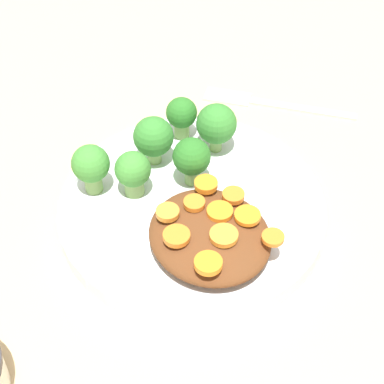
# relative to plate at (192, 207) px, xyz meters

# --- Properties ---
(ground_plane) EXTENTS (4.00, 4.00, 0.00)m
(ground_plane) POSITION_rel_plate_xyz_m (0.00, 0.00, -0.01)
(ground_plane) COLOR tan
(plate) EXTENTS (0.26, 0.26, 0.02)m
(plate) POSITION_rel_plate_xyz_m (0.00, 0.00, 0.00)
(plate) COLOR white
(plate) RESTS_ON ground_plane
(stew_mound) EXTENTS (0.11, 0.12, 0.03)m
(stew_mound) POSITION_rel_plate_xyz_m (0.02, 0.05, 0.02)
(stew_mound) COLOR #5B3319
(stew_mound) RESTS_ON plate
(broccoli_floret_0) EXTENTS (0.03, 0.03, 0.05)m
(broccoli_floret_0) POSITION_rel_plate_xyz_m (0.04, -0.04, 0.03)
(broccoli_floret_0) COLOR #759E51
(broccoli_floret_0) RESTS_ON plate
(broccoli_floret_1) EXTENTS (0.04, 0.04, 0.05)m
(broccoli_floret_1) POSITION_rel_plate_xyz_m (-0.00, -0.07, 0.04)
(broccoli_floret_1) COLOR #7FA85B
(broccoli_floret_1) RESTS_ON plate
(broccoli_floret_2) EXTENTS (0.04, 0.04, 0.05)m
(broccoli_floret_2) POSITION_rel_plate_xyz_m (-0.06, -0.05, 0.04)
(broccoli_floret_2) COLOR #759E51
(broccoli_floret_2) RESTS_ON plate
(broccoli_floret_3) EXTENTS (0.03, 0.03, 0.05)m
(broccoli_floret_3) POSITION_rel_plate_xyz_m (-0.04, -0.09, 0.03)
(broccoli_floret_3) COLOR #759E51
(broccoli_floret_3) RESTS_ON plate
(broccoli_floret_4) EXTENTS (0.04, 0.04, 0.05)m
(broccoli_floret_4) POSITION_rel_plate_xyz_m (-0.02, -0.02, 0.04)
(broccoli_floret_4) COLOR #759E51
(broccoli_floret_4) RESTS_ON plate
(broccoli_floret_5) EXTENTS (0.04, 0.04, 0.05)m
(broccoli_floret_5) POSITION_rel_plate_xyz_m (0.07, -0.07, 0.04)
(broccoli_floret_5) COLOR #759E51
(broccoli_floret_5) RESTS_ON plate
(carrot_slice_0) EXTENTS (0.02, 0.02, 0.00)m
(carrot_slice_0) POSITION_rel_plate_xyz_m (0.00, 0.05, 0.04)
(carrot_slice_0) COLOR orange
(carrot_slice_0) RESTS_ON stew_mound
(carrot_slice_1) EXTENTS (0.02, 0.02, 0.01)m
(carrot_slice_1) POSITION_rel_plate_xyz_m (0.04, 0.09, 0.04)
(carrot_slice_1) COLOR orange
(carrot_slice_1) RESTS_ON stew_mound
(carrot_slice_2) EXTENTS (0.02, 0.02, 0.00)m
(carrot_slice_2) POSITION_rel_plate_xyz_m (-0.02, 0.09, 0.04)
(carrot_slice_2) COLOR orange
(carrot_slice_2) RESTS_ON stew_mound
(carrot_slice_3) EXTENTS (0.02, 0.02, 0.00)m
(carrot_slice_3) POSITION_rel_plate_xyz_m (-0.02, 0.06, 0.04)
(carrot_slice_3) COLOR orange
(carrot_slice_3) RESTS_ON stew_mound
(carrot_slice_4) EXTENTS (0.02, 0.02, 0.01)m
(carrot_slice_4) POSITION_rel_plate_xyz_m (0.05, 0.05, 0.04)
(carrot_slice_4) COLOR orange
(carrot_slice_4) RESTS_ON stew_mound
(carrot_slice_5) EXTENTS (0.02, 0.02, 0.01)m
(carrot_slice_5) POSITION_rel_plate_xyz_m (-0.02, 0.04, 0.04)
(carrot_slice_5) COLOR orange
(carrot_slice_5) RESTS_ON stew_mound
(carrot_slice_6) EXTENTS (0.02, 0.02, 0.01)m
(carrot_slice_6) POSITION_rel_plate_xyz_m (0.01, 0.02, 0.04)
(carrot_slice_6) COLOR orange
(carrot_slice_6) RESTS_ON stew_mound
(carrot_slice_7) EXTENTS (0.02, 0.02, 0.01)m
(carrot_slice_7) POSITION_rel_plate_xyz_m (0.01, 0.07, 0.04)
(carrot_slice_7) COLOR orange
(carrot_slice_7) RESTS_ON stew_mound
(carrot_slice_8) EXTENTS (0.02, 0.02, 0.01)m
(carrot_slice_8) POSITION_rel_plate_xyz_m (0.04, 0.02, 0.04)
(carrot_slice_8) COLOR orange
(carrot_slice_8) RESTS_ON stew_mound
(carrot_slice_9) EXTENTS (0.02, 0.02, 0.01)m
(carrot_slice_9) POSITION_rel_plate_xyz_m (-0.01, 0.01, 0.04)
(carrot_slice_9) COLOR orange
(carrot_slice_9) RESTS_ON stew_mound
(fork) EXTENTS (0.13, 0.14, 0.01)m
(fork) POSITION_rel_plate_xyz_m (-0.17, -0.10, -0.01)
(fork) COLOR #BDBDBD
(fork) RESTS_ON ground_plane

